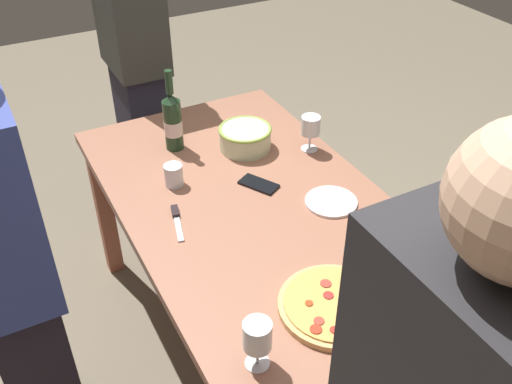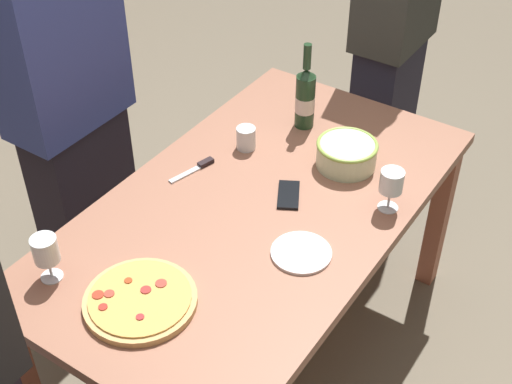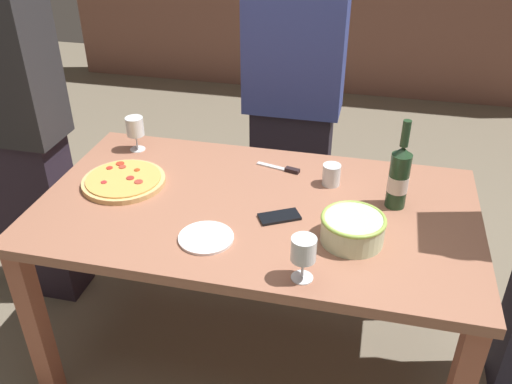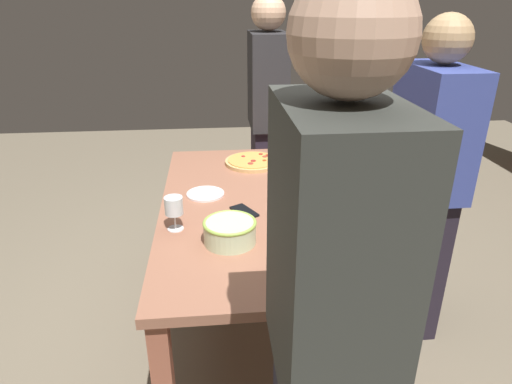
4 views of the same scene
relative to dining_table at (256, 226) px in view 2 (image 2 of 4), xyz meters
name	(u,v)px [view 2 (image 2 of 4)]	position (x,y,z in m)	size (l,w,h in m)	color
ground_plane	(256,351)	(0.00, 0.00, -0.66)	(8.00, 8.00, 0.00)	#746956
dining_table	(256,226)	(0.00, 0.00, 0.00)	(1.60, 0.90, 0.75)	#9B644C
pizza	(140,300)	(-0.54, 0.03, 0.11)	(0.32, 0.32, 0.03)	tan
serving_bowl	(347,153)	(0.36, -0.14, 0.14)	(0.21, 0.21, 0.09)	beige
wine_bottle	(305,97)	(0.49, 0.11, 0.22)	(0.07, 0.07, 0.34)	#1F3B22
wine_glass_near_pizza	(46,252)	(-0.60, 0.31, 0.19)	(0.08, 0.08, 0.15)	white
wine_glass_by_bottle	(391,183)	(0.23, -0.36, 0.19)	(0.08, 0.08, 0.15)	white
cup_amber	(246,138)	(0.25, 0.21, 0.14)	(0.07, 0.07, 0.08)	white
side_plate	(301,253)	(-0.12, -0.24, 0.10)	(0.19, 0.19, 0.01)	white
cell_phone	(289,195)	(0.10, -0.06, 0.10)	(0.07, 0.14, 0.01)	black
pizza_knife	(198,167)	(0.05, 0.28, 0.10)	(0.18, 0.07, 0.02)	silver
person_host	(393,34)	(1.13, 0.06, 0.22)	(0.38, 0.24, 1.71)	#232231
person_guest_right	(71,117)	(-0.01, 0.83, 0.14)	(0.46, 0.24, 1.59)	black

